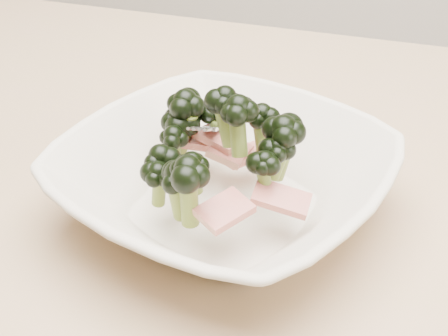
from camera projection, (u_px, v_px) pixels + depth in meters
The scene contains 2 objects.
dining_table at pixel (268, 246), 0.70m from camera, with size 1.20×0.80×0.75m.
broccoli_dish at pixel (223, 177), 0.57m from camera, with size 0.37×0.37×0.13m.
Camera 1 is at (0.12, -0.52, 1.11)m, focal length 50.00 mm.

